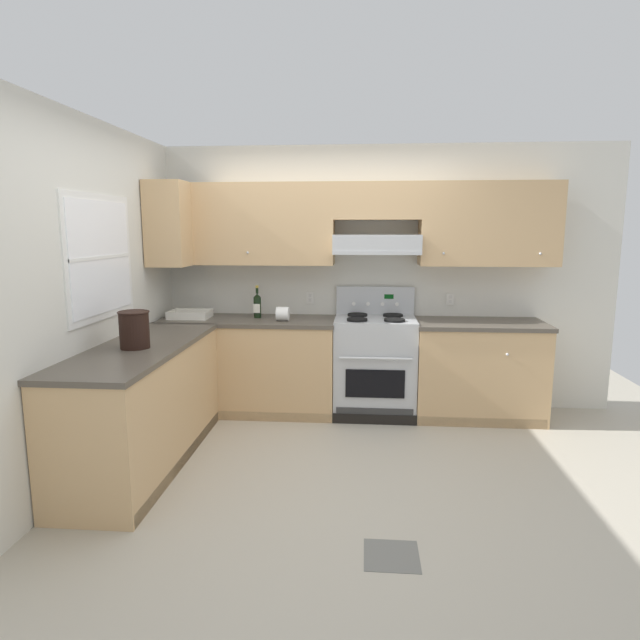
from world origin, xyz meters
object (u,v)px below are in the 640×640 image
Objects in this scene: bowl at (190,315)px; bucket at (134,329)px; stove at (375,365)px; wine_bottle at (257,305)px; paper_towel_roll at (283,314)px.

bucket is (0.03, -1.33, 0.12)m from bowl.
stove is 3.84× the size of wine_bottle.
stove is 1.00m from paper_towel_roll.
wine_bottle is 0.66m from bowl.
stove is at bearing 0.28° from bowl.
paper_towel_roll reaches higher than bowl.
wine_bottle is 1.16× the size of bucket.
stove is 2.27m from bucket.
stove reaches higher than bucket.
bowl is 1.33m from bucket.
wine_bottle reaches higher than bucket.
paper_towel_roll is at bearing -5.30° from bowl.
paper_towel_roll is (0.89, 1.24, -0.08)m from bucket.
bowl is 0.92m from paper_towel_roll.
bowl is at bearing -179.72° from stove.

